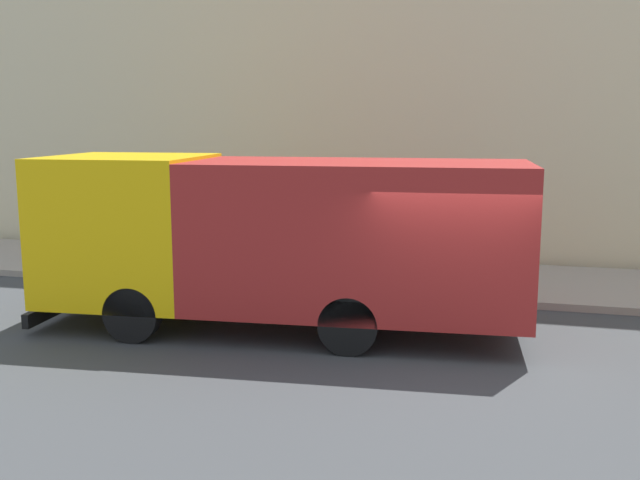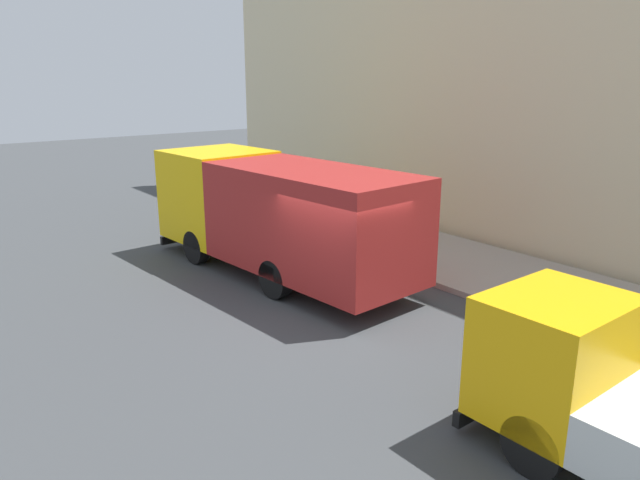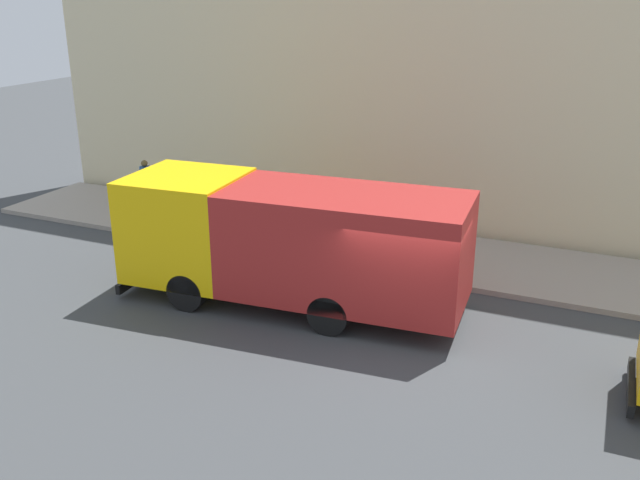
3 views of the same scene
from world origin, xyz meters
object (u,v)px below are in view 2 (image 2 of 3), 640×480
(small_flatbed_truck, at_px, (638,411))
(pedestrian_third, at_px, (263,178))
(pedestrian_standing, at_px, (311,189))
(pedestrian_walking, at_px, (308,197))
(traffic_cone_orange, at_px, (300,219))
(large_utility_truck, at_px, (277,211))

(small_flatbed_truck, height_order, pedestrian_third, small_flatbed_truck)
(pedestrian_standing, bearing_deg, pedestrian_third, 40.79)
(pedestrian_third, bearing_deg, pedestrian_walking, -142.19)
(small_flatbed_truck, relative_size, pedestrian_walking, 2.91)
(small_flatbed_truck, xyz_separation_m, traffic_cone_orange, (3.73, 12.22, -0.50))
(pedestrian_standing, relative_size, pedestrian_third, 0.98)
(small_flatbed_truck, height_order, traffic_cone_orange, small_flatbed_truck)
(pedestrian_standing, bearing_deg, large_utility_truck, 173.33)
(pedestrian_walking, xyz_separation_m, traffic_cone_orange, (-0.61, -0.42, -0.57))
(large_utility_truck, distance_m, traffic_cone_orange, 4.05)
(pedestrian_walking, bearing_deg, pedestrian_third, 15.41)
(pedestrian_standing, distance_m, pedestrian_third, 2.92)
(large_utility_truck, bearing_deg, pedestrian_walking, 39.77)
(small_flatbed_truck, bearing_deg, traffic_cone_orange, 72.26)
(traffic_cone_orange, bearing_deg, small_flatbed_truck, -106.98)
(small_flatbed_truck, distance_m, pedestrian_standing, 14.86)
(pedestrian_standing, xyz_separation_m, traffic_cone_orange, (-1.63, -1.64, -0.55))
(pedestrian_walking, distance_m, pedestrian_standing, 1.59)
(traffic_cone_orange, bearing_deg, large_utility_truck, -134.30)
(pedestrian_walking, xyz_separation_m, pedestrian_standing, (1.02, 1.21, -0.02))
(pedestrian_walking, xyz_separation_m, pedestrian_third, (0.88, 4.13, -0.01))
(pedestrian_standing, bearing_deg, pedestrian_walking, 177.68)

